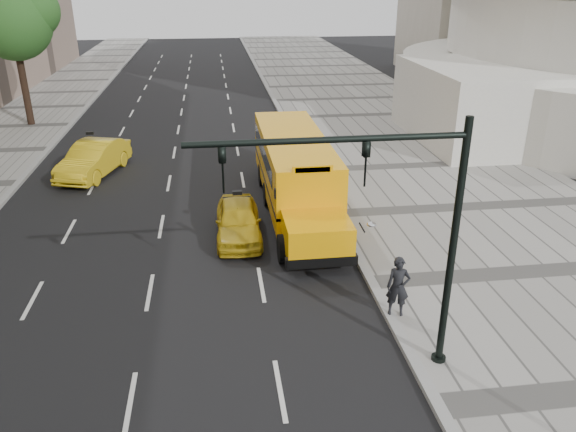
{
  "coord_description": "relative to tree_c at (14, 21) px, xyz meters",
  "views": [
    {
      "loc": [
        1.27,
        -20.57,
        9.15
      ],
      "look_at": [
        3.5,
        -4.0,
        1.9
      ],
      "focal_mm": 35.0,
      "sensor_mm": 36.0,
      "label": 1
    }
  ],
  "objects": [
    {
      "name": "ground",
      "position": [
        10.41,
        -17.15,
        -6.51
      ],
      "size": [
        140.0,
        140.0,
        0.0
      ],
      "primitive_type": "plane",
      "color": "black",
      "rests_on": "ground"
    },
    {
      "name": "sidewalk_museum",
      "position": [
        22.41,
        -17.15,
        -6.43
      ],
      "size": [
        12.0,
        140.0,
        0.15
      ],
      "primitive_type": "cube",
      "color": "gray",
      "rests_on": "ground"
    },
    {
      "name": "curb_museum",
      "position": [
        16.41,
        -17.15,
        -6.43
      ],
      "size": [
        0.3,
        140.0,
        0.15
      ],
      "primitive_type": "cube",
      "color": "gray",
      "rests_on": "ground"
    },
    {
      "name": "tree_c",
      "position": [
        0.0,
        0.0,
        0.0
      ],
      "size": [
        5.24,
        4.66,
        8.8
      ],
      "color": "black",
      "rests_on": "ground"
    },
    {
      "name": "school_bus",
      "position": [
        14.91,
        -15.82,
        -4.74
      ],
      "size": [
        2.96,
        11.56,
        3.19
      ],
      "color": "#FFA805",
      "rests_on": "ground"
    },
    {
      "name": "taxi_near",
      "position": [
        12.39,
        -18.58,
        -5.81
      ],
      "size": [
        1.73,
        4.14,
        1.4
      ],
      "primitive_type": "imported",
      "rotation": [
        0.0,
        0.0,
        -0.02
      ],
      "color": "gold",
      "rests_on": "ground"
    },
    {
      "name": "taxi_far",
      "position": [
        5.76,
        -10.48,
        -5.69
      ],
      "size": [
        3.12,
        5.27,
        1.64
      ],
      "primitive_type": "imported",
      "rotation": [
        0.0,
        0.0,
        -0.3
      ],
      "color": "gold",
      "rests_on": "ground"
    },
    {
      "name": "pedestrian",
      "position": [
        16.58,
        -24.57,
        -5.47
      ],
      "size": [
        0.74,
        0.59,
        1.79
      ],
      "primitive_type": "imported",
      "rotation": [
        0.0,
        0.0,
        -0.28
      ],
      "color": "black",
      "rests_on": "sidewalk_museum"
    },
    {
      "name": "traffic_signal",
      "position": [
        15.6,
        -26.73,
        -2.42
      ],
      "size": [
        6.18,
        0.36,
        6.4
      ],
      "color": "black",
      "rests_on": "ground"
    }
  ]
}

